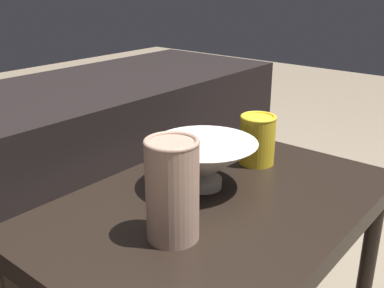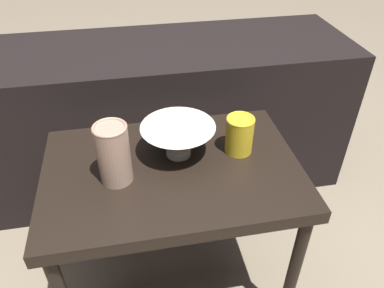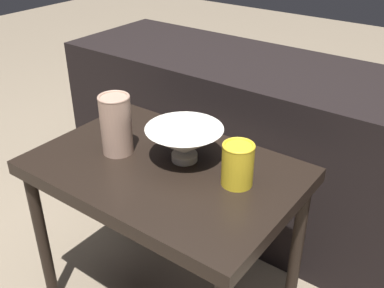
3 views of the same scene
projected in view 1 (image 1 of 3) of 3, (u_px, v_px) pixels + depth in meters
The scene contains 5 objects.
table at pixel (217, 228), 0.88m from camera, with size 0.72×0.48×0.54m.
couch_backdrop at pixel (48, 203), 1.30m from camera, with size 1.64×0.50×0.64m.
bowl at pixel (205, 161), 0.89m from camera, with size 0.21×0.21×0.10m.
vase_textured_left at pixel (172, 189), 0.71m from camera, with size 0.09×0.09×0.17m.
vase_colorful_right at pixel (257, 139), 1.01m from camera, with size 0.08×0.08×0.11m.
Camera 1 is at (-0.63, -0.45, 0.94)m, focal length 42.00 mm.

